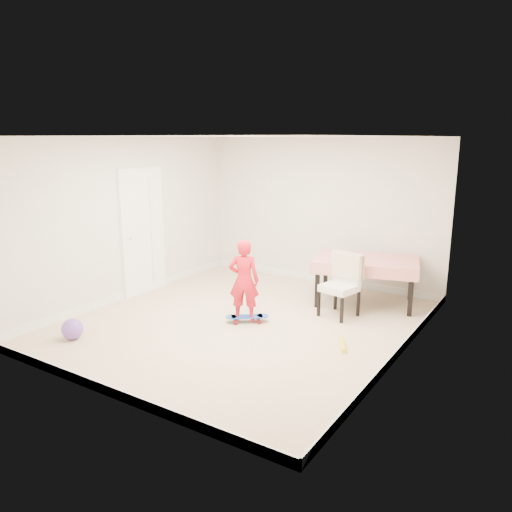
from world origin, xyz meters
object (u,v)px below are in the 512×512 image
Objects in this scene: child at (244,283)px; balloon at (72,329)px; dining_table at (365,281)px; dining_chair at (339,286)px; skateboard at (247,319)px.

child reaches higher than balloon.
dining_table is 2.09m from child.
dining_table is at bearing -148.81° from child.
child is at bearing -124.67° from dining_chair.
child is (-1.04, -0.96, 0.12)m from dining_chair.
dining_table is at bearing 19.10° from skateboard.
dining_table is 5.63× the size of balloon.
skateboard is at bearing -173.94° from child.
child is 2.37m from balloon.
balloon is (-1.58, -1.76, 0.09)m from skateboard.
balloon is at bearing 23.01° from child.
child reaches higher than dining_chair.
dining_chair is at bearing -114.17° from dining_table.
dining_table is at bearing 52.14° from balloon.
dining_chair is at bearing 5.44° from skateboard.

